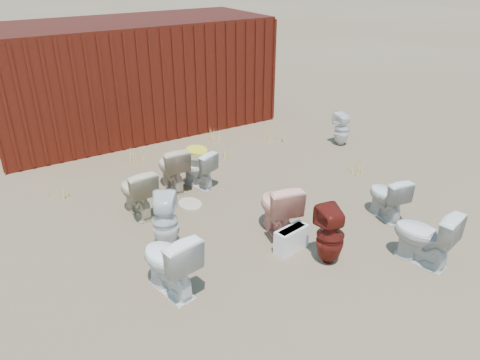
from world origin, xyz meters
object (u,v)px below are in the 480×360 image
toilet_back_a (165,221)px  shipping_container (133,76)px  toilet_back_beige_right (137,191)px  loose_tank (291,239)px  toilet_back_e (342,129)px  toilet_front_maroon (330,236)px  toilet_back_yellowlid (198,169)px  toilet_back_beige_left (172,167)px  toilet_front_e (387,197)px  toilet_front_a (169,261)px  toilet_front_pink (278,208)px  toilet_front_c (424,236)px

toilet_back_a → shipping_container: bearing=-77.1°
toilet_back_beige_right → loose_tank: toilet_back_beige_right is taller
toilet_back_beige_right → toilet_back_e: size_ratio=1.13×
toilet_front_maroon → toilet_back_a: (-1.69, 1.46, -0.00)m
toilet_back_yellowlid → toilet_back_beige_left: bearing=-44.1°
toilet_front_maroon → toilet_back_yellowlid: size_ratio=1.19×
toilet_back_e → toilet_front_e: bearing=60.7°
toilet_front_e → toilet_back_beige_right: (-3.23, 2.08, 0.04)m
toilet_back_a → toilet_back_beige_right: bearing=-60.2°
toilet_front_maroon → toilet_front_a: bearing=-6.2°
toilet_front_a → toilet_back_beige_right: size_ratio=1.07×
toilet_back_a → toilet_back_beige_right: (-0.02, 1.05, -0.00)m
toilet_front_pink → toilet_front_e: bearing=177.8°
toilet_front_maroon → loose_tank: 0.58m
toilet_front_pink → toilet_back_beige_right: (-1.54, 1.58, -0.03)m
toilet_front_pink → toilet_front_e: size_ratio=1.20×
shipping_container → toilet_back_beige_right: 4.17m
toilet_front_pink → toilet_front_maroon: bearing=114.3°
toilet_back_beige_right → toilet_front_a: bearing=77.2°
toilet_front_pink → toilet_back_beige_left: toilet_front_pink is taller
toilet_back_beige_left → toilet_back_yellowlid: toilet_back_beige_left is taller
toilet_front_e → toilet_back_a: 3.37m
toilet_front_c → toilet_back_beige_right: bearing=-63.3°
toilet_front_e → toilet_back_e: size_ratio=1.01×
toilet_back_beige_right → toilet_back_yellowlid: size_ratio=1.17×
toilet_front_pink → toilet_back_beige_left: bearing=-57.6°
toilet_front_c → toilet_back_a: toilet_front_c is taller
toilet_back_a → toilet_back_beige_left: bearing=-88.3°
toilet_front_c → toilet_front_pink: bearing=-66.9°
toilet_front_c → toilet_front_e: 1.19m
toilet_back_e → toilet_back_beige_left: bearing=0.2°
toilet_front_maroon → toilet_back_yellowlid: bearing=-71.8°
toilet_front_a → toilet_back_e: bearing=-164.4°
shipping_container → toilet_front_a: size_ratio=7.06×
toilet_back_a → toilet_front_e: bearing=-169.1°
toilet_front_a → toilet_front_maroon: size_ratio=1.05×
toilet_back_beige_left → toilet_back_e: toilet_back_beige_left is taller
toilet_front_maroon → toilet_back_a: bearing=-32.0°
toilet_front_c → toilet_back_beige_left: bearing=-76.9°
toilet_back_a → toilet_back_e: 4.95m
shipping_container → toilet_back_yellowlid: size_ratio=8.87×
shipping_container → toilet_back_e: shipping_container is taller
toilet_front_maroon → loose_tank: bearing=-51.0°
shipping_container → toilet_front_pink: bearing=-88.6°
toilet_front_a → toilet_front_c: toilet_front_a is taller
shipping_container → toilet_front_maroon: shipping_container is taller
toilet_front_maroon → toilet_back_beige_left: 3.17m
toilet_back_yellowlid → loose_tank: size_ratio=1.35×
toilet_front_c → toilet_back_beige_right: 4.18m
toilet_front_a → toilet_back_yellowlid: toilet_front_a is taller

